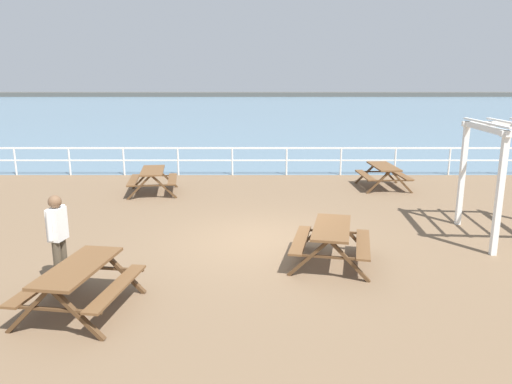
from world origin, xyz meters
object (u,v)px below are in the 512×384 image
Objects in this scene: picnic_table_near_right at (330,235)px; visitor at (57,235)px; picnic_table_mid_centre at (78,277)px; picnic_table_near_left at (152,176)px; picnic_table_far_left at (382,171)px.

visitor reaches higher than picnic_table_near_right.
picnic_table_near_right is at bearing -55.83° from picnic_table_mid_centre.
picnic_table_mid_centre is 1.21× the size of visitor.
picnic_table_near_left is at bearing 50.25° from picnic_table_near_right.
picnic_table_near_left and picnic_table_near_right have the same top height.
picnic_table_near_left is 7.81m from picnic_table_near_right.
visitor is (-5.00, -1.03, 0.36)m from picnic_table_near_right.
visitor is (-0.71, 1.03, 0.36)m from picnic_table_mid_centre.
picnic_table_mid_centre is at bearing 127.52° from picnic_table_near_right.
picnic_table_near_right is at bearing 155.63° from picnic_table_far_left.
picnic_table_near_left is 8.20m from picnic_table_mid_centre.
picnic_table_far_left is at bearing -92.53° from picnic_table_near_left.
picnic_table_near_left is 7.17m from visitor.
picnic_table_mid_centre is at bearing 134.66° from visitor.
picnic_table_mid_centre is 1.08× the size of picnic_table_far_left.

